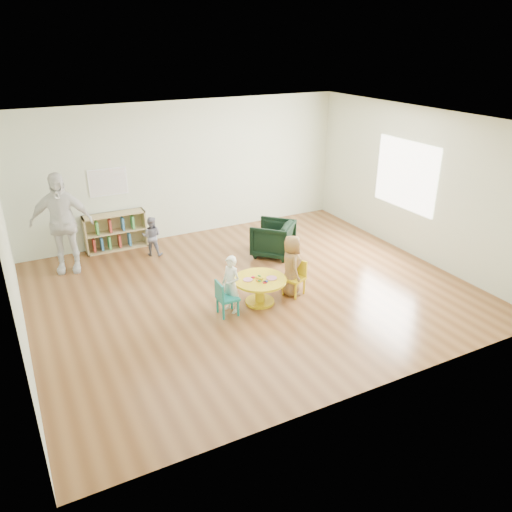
# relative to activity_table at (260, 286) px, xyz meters

# --- Properties ---
(room) EXTENTS (7.10, 7.00, 2.80)m
(room) POSITION_rel_activity_table_xyz_m (0.08, 0.46, 1.60)
(room) COLOR brown
(room) RESTS_ON ground
(activity_table) EXTENTS (0.85, 0.85, 0.47)m
(activity_table) POSITION_rel_activity_table_xyz_m (0.00, 0.00, 0.00)
(activity_table) COLOR gold
(activity_table) RESTS_ON ground
(kid_chair_left) EXTENTS (0.31, 0.31, 0.57)m
(kid_chair_left) POSITION_rel_activity_table_xyz_m (-0.65, -0.09, 0.01)
(kid_chair_left) COLOR #177E74
(kid_chair_left) RESTS_ON ground
(kid_chair_right) EXTENTS (0.41, 0.41, 0.58)m
(kid_chair_right) POSITION_rel_activity_table_xyz_m (0.67, 0.01, 0.02)
(kid_chair_right) COLOR gold
(kid_chair_right) RESTS_ON ground
(bookshelf) EXTENTS (1.20, 0.30, 0.75)m
(bookshelf) POSITION_rel_activity_table_xyz_m (-1.54, 3.32, 0.07)
(bookshelf) COLOR tan
(bookshelf) RESTS_ON ground
(alphabet_poster) EXTENTS (0.74, 0.01, 0.54)m
(alphabet_poster) POSITION_rel_activity_table_xyz_m (-1.53, 3.44, 1.06)
(alphabet_poster) COLOR white
(alphabet_poster) RESTS_ON ground
(armchair) EXTENTS (1.04, 1.04, 0.68)m
(armchair) POSITION_rel_activity_table_xyz_m (1.12, 1.59, 0.05)
(armchair) COLOR black
(armchair) RESTS_ON ground
(child_left) EXTENTS (0.33, 0.39, 0.92)m
(child_left) POSITION_rel_activity_table_xyz_m (-0.52, -0.03, 0.17)
(child_left) COLOR white
(child_left) RESTS_ON ground
(child_right) EXTENTS (0.44, 0.57, 1.03)m
(child_right) POSITION_rel_activity_table_xyz_m (0.61, 0.05, 0.22)
(child_right) COLOR gold
(child_right) RESTS_ON ground
(toddler) EXTENTS (0.48, 0.45, 0.78)m
(toddler) POSITION_rel_activity_table_xyz_m (-0.97, 2.67, 0.10)
(toddler) COLOR #191E3F
(toddler) RESTS_ON ground
(adult_caretaker) EXTENTS (1.15, 0.71, 1.83)m
(adult_caretaker) POSITION_rel_activity_table_xyz_m (-2.55, 2.69, 0.62)
(adult_caretaker) COLOR white
(adult_caretaker) RESTS_ON ground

